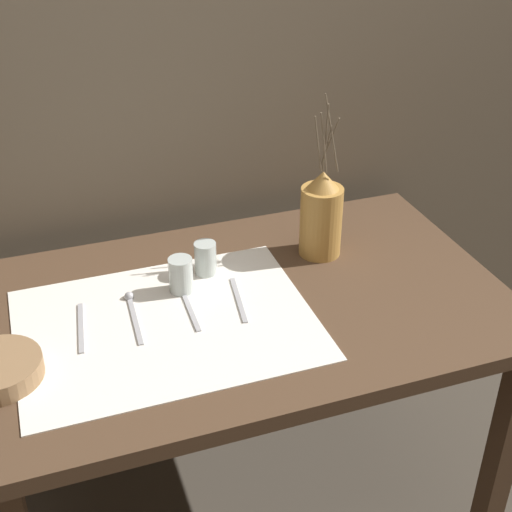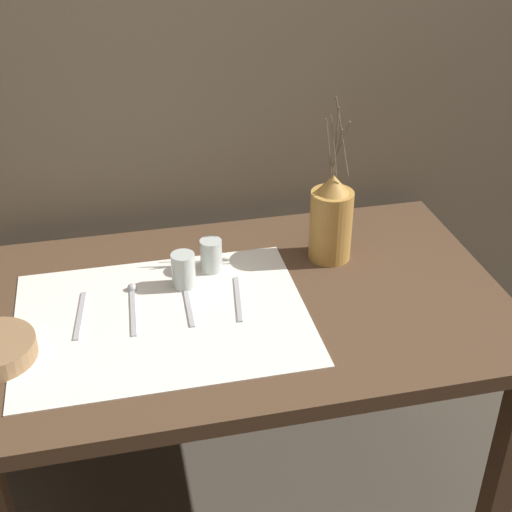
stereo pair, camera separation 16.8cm
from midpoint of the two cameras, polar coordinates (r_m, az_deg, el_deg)
ground_plane at (r=2.26m, az=-3.14°, el=-19.57°), size 12.00×12.00×0.00m
stone_wall_back at (r=2.00m, az=-8.50°, el=15.06°), size 7.00×0.06×2.40m
wooden_table at (r=1.79m, az=-3.75°, el=-6.16°), size 1.29×0.80×0.75m
linen_cloth at (r=1.68m, az=-10.08°, el=-5.50°), size 0.68×0.51×0.00m
pitcher_with_flowers at (r=1.87m, az=2.69°, el=3.14°), size 0.11×0.11×0.45m
glass_tumbler_near at (r=1.76m, az=-8.76°, el=-1.59°), size 0.06×0.06×0.09m
glass_tumbler_far at (r=1.82m, az=-6.71°, el=-0.26°), size 0.06×0.06×0.09m
knife_center at (r=1.71m, az=-16.61°, el=-5.60°), size 0.03×0.19×0.00m
spoon_outer at (r=1.75m, az=-12.68°, el=-3.98°), size 0.03×0.20×0.02m
spoon_inner at (r=1.76m, az=-8.50°, el=-3.16°), size 0.02×0.20×0.02m
fork_inner at (r=1.73m, az=-4.18°, el=-3.59°), size 0.04×0.19×0.00m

